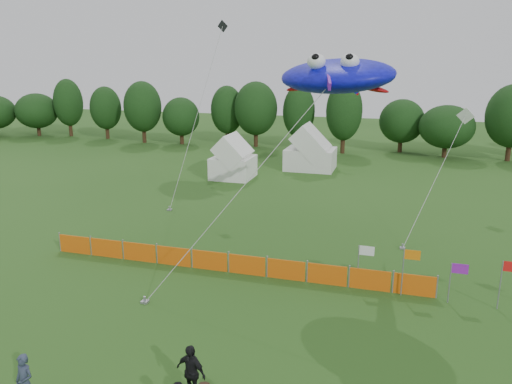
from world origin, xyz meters
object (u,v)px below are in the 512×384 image
(spectator_a, at_px, (25,382))
(tent_left, at_px, (233,160))
(tent_right, at_px, (311,152))
(spectator_d, at_px, (191,372))
(stingray_kite, at_px, (338,76))
(barrier_fence, at_px, (228,263))

(spectator_a, bearing_deg, tent_left, 106.52)
(tent_left, relative_size, spectator_a, 1.99)
(tent_right, xyz_separation_m, spectator_a, (-2.01, -36.53, -0.79))
(spectator_d, relative_size, stingray_kite, 0.13)
(spectator_d, bearing_deg, barrier_fence, 118.21)
(spectator_a, bearing_deg, spectator_d, 30.60)
(barrier_fence, distance_m, spectator_a, 11.61)
(spectator_a, relative_size, spectator_d, 0.96)
(tent_left, xyz_separation_m, tent_right, (6.01, 5.58, 0.08))
(barrier_fence, relative_size, stingray_kite, 1.36)
(barrier_fence, height_order, spectator_a, spectator_a)
(spectator_d, distance_m, stingray_kite, 15.28)
(tent_left, xyz_separation_m, spectator_a, (3.99, -30.94, -0.70))
(tent_right, bearing_deg, spectator_d, -85.59)
(tent_right, distance_m, spectator_a, 36.59)
(spectator_d, bearing_deg, spectator_a, -143.23)
(barrier_fence, distance_m, stingray_kite, 10.69)
(tent_left, height_order, tent_right, tent_right)
(stingray_kite, bearing_deg, spectator_d, -102.02)
(tent_right, bearing_deg, spectator_a, -93.16)
(tent_left, distance_m, spectator_a, 31.21)
(barrier_fence, xyz_separation_m, spectator_a, (-2.52, -11.33, 0.40))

